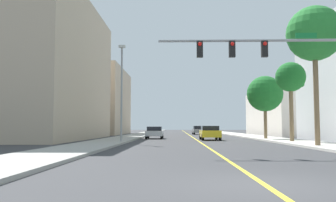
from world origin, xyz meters
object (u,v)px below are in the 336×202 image
(palm_near, at_px, (314,34))
(car_silver, at_px, (155,132))
(palm_mid, at_px, (291,78))
(palm_far, at_px, (265,94))
(street_lamp, at_px, (122,88))
(car_yellow, at_px, (210,133))
(traffic_signal_mast, at_px, (280,61))
(car_gray, at_px, (198,130))

(palm_near, relative_size, car_silver, 2.40)
(palm_mid, height_order, palm_far, palm_mid)
(car_silver, bearing_deg, palm_far, 164.44)
(street_lamp, height_order, palm_near, palm_near)
(car_yellow, bearing_deg, traffic_signal_mast, -84.18)
(car_silver, bearing_deg, car_gray, -106.07)
(traffic_signal_mast, bearing_deg, palm_mid, 69.90)
(palm_mid, xyz_separation_m, palm_far, (-0.52, 6.66, -0.72))
(car_silver, distance_m, car_gray, 21.99)
(traffic_signal_mast, relative_size, car_silver, 2.52)
(palm_far, xyz_separation_m, car_silver, (-11.60, 3.28, -4.02))
(palm_near, xyz_separation_m, car_yellow, (-5.78, 12.66, -6.70))
(car_yellow, bearing_deg, palm_far, 5.78)
(palm_mid, relative_size, car_gray, 1.53)
(car_silver, relative_size, car_gray, 0.88)
(street_lamp, height_order, car_yellow, street_lamp)
(street_lamp, distance_m, palm_mid, 14.29)
(street_lamp, xyz_separation_m, car_gray, (8.31, 31.55, -3.86))
(traffic_signal_mast, xyz_separation_m, palm_mid, (4.30, 11.75, 0.72))
(car_gray, bearing_deg, car_yellow, -93.12)
(palm_far, height_order, car_silver, palm_far)
(car_gray, bearing_deg, street_lamp, -107.10)
(street_lamp, bearing_deg, palm_mid, 2.03)
(street_lamp, distance_m, palm_near, 15.33)
(palm_mid, height_order, car_silver, palm_mid)
(street_lamp, bearing_deg, palm_near, -24.08)
(palm_mid, height_order, car_yellow, palm_mid)
(palm_mid, distance_m, car_silver, 16.37)
(palm_mid, bearing_deg, palm_far, 94.46)
(street_lamp, relative_size, palm_near, 0.88)
(traffic_signal_mast, distance_m, palm_mid, 12.53)
(traffic_signal_mast, relative_size, street_lamp, 1.19)
(traffic_signal_mast, distance_m, palm_far, 18.79)
(palm_mid, bearing_deg, traffic_signal_mast, -110.10)
(car_silver, bearing_deg, traffic_signal_mast, 110.05)
(street_lamp, height_order, palm_mid, street_lamp)
(palm_mid, distance_m, car_yellow, 9.88)
(car_yellow, height_order, car_silver, car_yellow)
(street_lamp, distance_m, palm_far, 15.50)
(palm_near, xyz_separation_m, palm_far, (-0.01, 13.31, -2.74))
(traffic_signal_mast, xyz_separation_m, car_yellow, (-1.99, 17.76, -3.97))
(palm_mid, bearing_deg, palm_near, -94.38)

